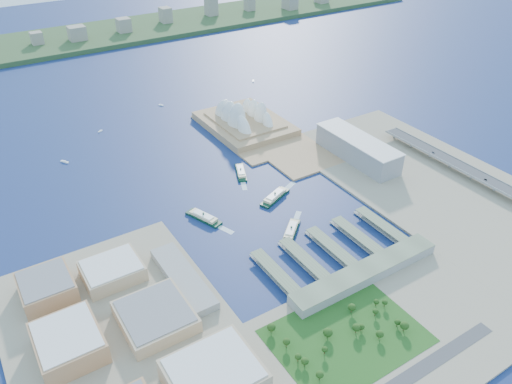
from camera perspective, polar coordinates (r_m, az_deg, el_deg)
ground at (r=667.87m, az=3.48°, el=-3.61°), size 3000.00×3000.00×0.00m
west_land at (r=518.47m, az=-13.46°, el=-18.33°), size 220.00×390.00×3.00m
south_land at (r=555.85m, az=16.49°, el=-14.41°), size 720.00×180.00×3.00m
east_land at (r=784.41m, az=20.14°, el=0.47°), size 240.00×500.00×3.00m
peninsula at (r=903.03m, az=-0.49°, el=7.09°), size 135.00×220.00×3.00m
far_shore at (r=1497.20m, az=-19.66°, el=16.21°), size 2200.00×260.00×12.00m
opera_house at (r=904.36m, az=-1.32°, el=9.26°), size 134.00×180.00×58.00m
toaster_building at (r=817.01m, az=11.51°, el=4.88°), size 45.00×155.00×35.00m
expressway at (r=820.15m, az=23.44°, el=1.79°), size 26.00×340.00×11.85m
west_buildings at (r=530.03m, az=-15.07°, el=-14.67°), size 200.00×280.00×27.00m
ferry_wharves at (r=626.76m, az=8.53°, el=-6.31°), size 184.00×90.00×9.30m
terminal_building at (r=592.66m, az=12.37°, el=-9.01°), size 200.00×28.00×12.00m
park at (r=525.28m, az=10.39°, el=-15.31°), size 150.00×110.00×16.00m
far_skyline at (r=1469.82m, az=-19.69°, el=17.28°), size 1900.00×140.00×55.00m
ferry_a at (r=675.25m, az=-6.02°, el=-2.74°), size 32.51×56.77×10.46m
ferry_b at (r=771.37m, az=-1.75°, el=2.44°), size 32.56×52.65×9.77m
ferry_c at (r=649.82m, az=4.05°, el=-4.28°), size 48.88×45.42×10.07m
ferry_d at (r=712.83m, az=2.18°, el=-0.38°), size 58.22×35.74×10.80m
boat_a at (r=859.76m, az=-21.02°, el=3.27°), size 11.13×14.72×2.90m
boat_b at (r=942.66m, az=-17.37°, el=6.67°), size 9.29×7.88×2.46m
boat_c at (r=1127.28m, az=-0.32°, el=12.58°), size 10.34×12.70×2.89m
boat_e at (r=1023.07m, az=-10.79°, el=9.75°), size 8.21×10.66×2.56m
car_b at (r=802.93m, az=24.75°, el=1.31°), size 1.44×4.14×1.36m
car_c at (r=848.99m, az=19.62°, el=4.28°), size 1.95×4.81×1.40m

